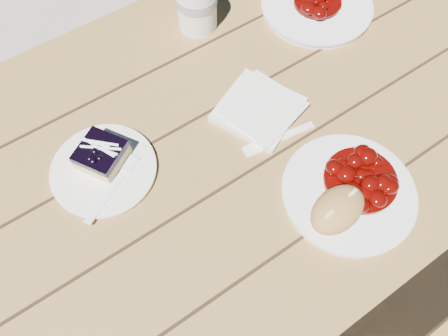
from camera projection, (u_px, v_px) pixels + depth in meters
ground at (221, 257)px, 1.52m from camera, size 60.00×60.00×0.00m
picnic_table at (220, 182)px, 1.00m from camera, size 2.00×1.55×0.75m
main_plate at (348, 193)px, 0.80m from camera, size 0.24×0.24×0.02m
goulash_stew at (363, 176)px, 0.79m from camera, size 0.14×0.14×0.04m
bread_roll at (337, 210)px, 0.75m from camera, size 0.12×0.09×0.06m
dessert_plate at (104, 170)px, 0.83m from camera, size 0.20×0.20×0.01m
blueberry_cake at (101, 155)px, 0.82m from camera, size 0.11×0.11×0.05m
fork_dessert at (107, 195)px, 0.80m from camera, size 0.15×0.10×0.00m
coffee_cup at (197, 6)px, 0.97m from camera, size 0.09×0.09×0.11m
napkin_stack at (258, 109)px, 0.89m from camera, size 0.20×0.20×0.01m
fork_table at (286, 136)px, 0.87m from camera, size 0.16×0.05×0.00m
second_plate at (316, 7)px, 1.03m from camera, size 0.26×0.26×0.02m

